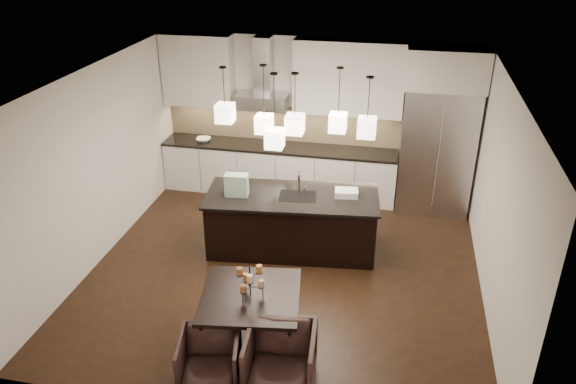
% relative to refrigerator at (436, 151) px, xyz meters
% --- Properties ---
extents(floor, '(5.50, 5.50, 0.02)m').
position_rel_refrigerator_xyz_m(floor, '(-2.10, -2.38, -1.08)').
color(floor, black).
rests_on(floor, ground).
extents(ceiling, '(5.50, 5.50, 0.02)m').
position_rel_refrigerator_xyz_m(ceiling, '(-2.10, -2.38, 1.73)').
color(ceiling, white).
rests_on(ceiling, wall_back).
extents(wall_back, '(5.50, 0.02, 2.80)m').
position_rel_refrigerator_xyz_m(wall_back, '(-2.10, 0.38, 0.32)').
color(wall_back, silver).
rests_on(wall_back, ground).
extents(wall_front, '(5.50, 0.02, 2.80)m').
position_rel_refrigerator_xyz_m(wall_front, '(-2.10, -5.14, 0.32)').
color(wall_front, silver).
rests_on(wall_front, ground).
extents(wall_left, '(0.02, 5.50, 2.80)m').
position_rel_refrigerator_xyz_m(wall_left, '(-4.86, -2.38, 0.32)').
color(wall_left, silver).
rests_on(wall_left, ground).
extents(wall_right, '(0.02, 5.50, 2.80)m').
position_rel_refrigerator_xyz_m(wall_right, '(0.66, -2.38, 0.32)').
color(wall_right, silver).
rests_on(wall_right, ground).
extents(refrigerator, '(1.20, 0.72, 2.15)m').
position_rel_refrigerator_xyz_m(refrigerator, '(0.00, 0.00, 0.00)').
color(refrigerator, '#B7B7BA').
rests_on(refrigerator, floor).
extents(fridge_panel, '(1.26, 0.72, 0.65)m').
position_rel_refrigerator_xyz_m(fridge_panel, '(0.00, 0.00, 1.40)').
color(fridge_panel, silver).
rests_on(fridge_panel, refrigerator).
extents(lower_cabinets, '(4.21, 0.62, 0.88)m').
position_rel_refrigerator_xyz_m(lower_cabinets, '(-2.73, 0.05, -0.64)').
color(lower_cabinets, silver).
rests_on(lower_cabinets, floor).
extents(countertop, '(4.21, 0.66, 0.04)m').
position_rel_refrigerator_xyz_m(countertop, '(-2.73, 0.05, -0.17)').
color(countertop, black).
rests_on(countertop, lower_cabinets).
extents(backsplash, '(4.21, 0.02, 0.63)m').
position_rel_refrigerator_xyz_m(backsplash, '(-2.73, 0.35, 0.16)').
color(backsplash, tan).
rests_on(backsplash, countertop).
extents(upper_cab_left, '(1.25, 0.35, 1.25)m').
position_rel_refrigerator_xyz_m(upper_cab_left, '(-4.20, 0.19, 1.10)').
color(upper_cab_left, silver).
rests_on(upper_cab_left, wall_back).
extents(upper_cab_right, '(1.85, 0.35, 1.25)m').
position_rel_refrigerator_xyz_m(upper_cab_right, '(-1.55, 0.19, 1.10)').
color(upper_cab_right, silver).
rests_on(upper_cab_right, wall_back).
extents(hood_canopy, '(0.90, 0.52, 0.24)m').
position_rel_refrigerator_xyz_m(hood_canopy, '(-3.03, 0.10, 0.65)').
color(hood_canopy, '#B7B7BA').
rests_on(hood_canopy, wall_back).
extents(hood_chimney, '(0.30, 0.28, 0.96)m').
position_rel_refrigerator_xyz_m(hood_chimney, '(-3.03, 0.21, 1.24)').
color(hood_chimney, '#B7B7BA').
rests_on(hood_chimney, hood_canopy).
extents(fruit_bowl, '(0.29, 0.29, 0.06)m').
position_rel_refrigerator_xyz_m(fruit_bowl, '(-4.12, 0.00, -0.12)').
color(fruit_bowl, silver).
rests_on(fruit_bowl, countertop).
extents(island_body, '(2.56, 1.24, 0.87)m').
position_rel_refrigerator_xyz_m(island_body, '(-2.12, -1.81, -0.64)').
color(island_body, black).
rests_on(island_body, floor).
extents(island_top, '(2.65, 1.33, 0.04)m').
position_rel_refrigerator_xyz_m(island_top, '(-2.12, -1.81, -0.18)').
color(island_top, black).
rests_on(island_top, island_body).
extents(faucet, '(0.12, 0.25, 0.38)m').
position_rel_refrigerator_xyz_m(faucet, '(-2.03, -1.70, 0.02)').
color(faucet, silver).
rests_on(faucet, island_top).
extents(tote_bag, '(0.35, 0.21, 0.34)m').
position_rel_refrigerator_xyz_m(tote_bag, '(-2.91, -1.97, 0.00)').
color(tote_bag, '#256338').
rests_on(tote_bag, island_top).
extents(food_container, '(0.36, 0.27, 0.10)m').
position_rel_refrigerator_xyz_m(food_container, '(-1.33, -1.67, -0.12)').
color(food_container, silver).
rests_on(food_container, island_top).
extents(dining_table, '(1.28, 1.28, 0.68)m').
position_rel_refrigerator_xyz_m(dining_table, '(-2.18, -3.96, -0.74)').
color(dining_table, black).
rests_on(dining_table, floor).
extents(candelabra, '(0.37, 0.37, 0.40)m').
position_rel_refrigerator_xyz_m(candelabra, '(-2.18, -3.96, -0.20)').
color(candelabra, black).
rests_on(candelabra, dining_table).
extents(candle_a, '(0.08, 0.08, 0.09)m').
position_rel_refrigerator_xyz_m(candle_a, '(-2.05, -3.94, -0.23)').
color(candle_a, beige).
rests_on(candle_a, candelabra).
extents(candle_b, '(0.08, 0.08, 0.09)m').
position_rel_refrigerator_xyz_m(candle_b, '(-2.26, -3.86, -0.23)').
color(candle_b, orange).
rests_on(candle_b, candelabra).
extents(candle_c, '(0.08, 0.08, 0.09)m').
position_rel_refrigerator_xyz_m(candle_c, '(-2.23, -4.08, -0.23)').
color(candle_c, brown).
rests_on(candle_c, candelabra).
extents(candle_d, '(0.08, 0.08, 0.09)m').
position_rel_refrigerator_xyz_m(candle_d, '(-2.09, -3.87, -0.09)').
color(candle_d, orange).
rests_on(candle_d, candelabra).
extents(candle_e, '(0.08, 0.08, 0.09)m').
position_rel_refrigerator_xyz_m(candle_e, '(-2.30, -3.96, -0.09)').
color(candle_e, brown).
rests_on(candle_e, candelabra).
extents(candle_f, '(0.08, 0.08, 0.09)m').
position_rel_refrigerator_xyz_m(candle_f, '(-2.14, -4.08, -0.09)').
color(candle_f, beige).
rests_on(candle_f, candelabra).
extents(armchair_left, '(0.78, 0.79, 0.61)m').
position_rel_refrigerator_xyz_m(armchair_left, '(-2.46, -4.69, -0.77)').
color(armchair_left, black).
rests_on(armchair_left, floor).
extents(armchair_right, '(0.80, 0.82, 0.70)m').
position_rel_refrigerator_xyz_m(armchair_right, '(-1.69, -4.58, -0.73)').
color(armchair_right, black).
rests_on(armchair_right, floor).
extents(pendant_a, '(0.24, 0.24, 0.26)m').
position_rel_refrigerator_xyz_m(pendant_a, '(-3.06, -1.90, 1.07)').
color(pendant_a, beige).
rests_on(pendant_a, ceiling).
extents(pendant_b, '(0.24, 0.24, 0.26)m').
position_rel_refrigerator_xyz_m(pendant_b, '(-2.55, -1.67, 0.87)').
color(pendant_b, beige).
rests_on(pendant_b, ceiling).
extents(pendant_c, '(0.24, 0.24, 0.26)m').
position_rel_refrigerator_xyz_m(pendant_c, '(-2.04, -2.01, 1.02)').
color(pendant_c, beige).
rests_on(pendant_c, ceiling).
extents(pendant_d, '(0.24, 0.24, 0.26)m').
position_rel_refrigerator_xyz_m(pendant_d, '(-1.50, -1.60, 0.94)').
color(pendant_d, beige).
rests_on(pendant_d, ceiling).
extents(pendant_e, '(0.24, 0.24, 0.26)m').
position_rel_refrigerator_xyz_m(pendant_e, '(-1.07, -2.01, 1.04)').
color(pendant_e, beige).
rests_on(pendant_e, ceiling).
extents(pendant_f, '(0.24, 0.24, 0.26)m').
position_rel_refrigerator_xyz_m(pendant_f, '(-2.31, -2.08, 0.82)').
color(pendant_f, beige).
rests_on(pendant_f, ceiling).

